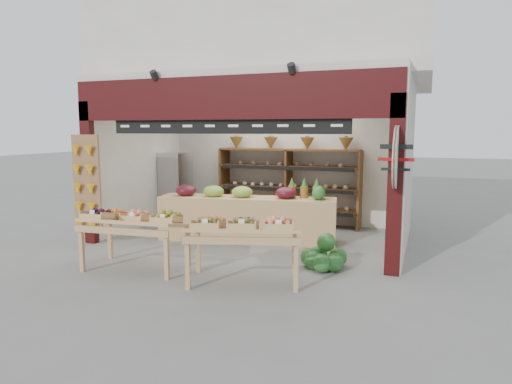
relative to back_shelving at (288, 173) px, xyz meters
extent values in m
plane|color=slate|center=(-0.25, -1.94, -1.18)|extent=(60.00, 60.00, 0.00)
cube|color=silver|center=(-0.25, 0.35, 0.32)|extent=(5.76, 0.18, 3.00)
cube|color=silver|center=(-3.04, -1.34, 0.32)|extent=(0.18, 3.38, 3.00)
cube|color=silver|center=(2.54, -1.34, 0.32)|extent=(0.18, 3.38, 3.00)
cube|color=silver|center=(-0.25, -1.34, 1.88)|extent=(5.76, 3.38, 0.12)
cube|color=silver|center=(-0.25, -0.24, 3.02)|extent=(6.36, 4.60, 2.40)
cube|color=#320809|center=(-0.25, -2.99, 1.47)|extent=(5.70, 0.14, 0.70)
cube|color=#320809|center=(-3.00, -2.99, 0.15)|extent=(0.22, 0.14, 2.65)
cube|color=#320809|center=(2.50, -2.99, 0.15)|extent=(0.22, 0.14, 2.65)
cube|color=black|center=(-0.25, -2.96, 1.02)|extent=(4.20, 0.05, 0.26)
cylinder|color=white|center=(-0.15, -2.89, 1.27)|extent=(0.34, 0.05, 0.34)
cube|color=olive|center=(-2.98, -3.08, -0.03)|extent=(0.60, 0.04, 1.80)
cylinder|color=silver|center=(2.50, -3.08, 0.57)|extent=(0.04, 0.90, 0.90)
cylinder|color=maroon|center=(2.50, -3.10, 0.57)|extent=(0.01, 0.92, 0.92)
cube|color=brown|center=(-1.59, 0.00, -0.33)|extent=(0.05, 0.53, 1.70)
cube|color=brown|center=(0.00, 0.00, -0.33)|extent=(0.05, 0.53, 1.70)
cube|color=brown|center=(1.59, 0.00, -0.33)|extent=(0.05, 0.53, 1.70)
cube|color=brown|center=(0.00, 0.00, -0.81)|extent=(3.18, 0.53, 0.04)
cube|color=brown|center=(0.00, 0.00, -0.33)|extent=(3.18, 0.53, 0.04)
cube|color=brown|center=(0.00, 0.00, 0.15)|extent=(3.18, 0.53, 0.04)
cube|color=brown|center=(0.00, 0.00, 0.52)|extent=(3.18, 0.53, 0.04)
cone|color=brown|center=(-1.27, 0.00, 0.66)|extent=(0.32, 0.32, 0.28)
cone|color=brown|center=(-0.42, 0.00, 0.66)|extent=(0.32, 0.32, 0.28)
cone|color=brown|center=(0.42, 0.00, 0.66)|extent=(0.32, 0.32, 0.28)
cone|color=brown|center=(1.27, 0.00, 0.66)|extent=(0.32, 0.32, 0.28)
cube|color=#B8BBC0|center=(-2.65, -0.50, -0.37)|extent=(0.66, 0.66, 1.61)
cube|color=beige|center=(-2.14, -1.60, -1.01)|extent=(0.41, 0.33, 0.34)
cube|color=beige|center=(-2.09, -1.60, -0.70)|extent=(0.38, 0.31, 0.28)
cube|color=#155119|center=(-1.60, -1.75, -1.04)|extent=(0.39, 0.31, 0.28)
cube|color=beige|center=(-1.57, -1.35, -1.05)|extent=(0.36, 0.29, 0.26)
cube|color=tan|center=(-0.30, -1.78, -0.75)|extent=(3.46, 1.24, 0.85)
ellipsoid|color=#59141E|center=(-1.51, -1.99, -0.23)|extent=(0.42, 0.38, 0.23)
ellipsoid|color=#8CB23F|center=(-0.95, -1.89, -0.23)|extent=(0.42, 0.38, 0.23)
ellipsoid|color=#8CB23F|center=(-0.39, -1.80, -0.23)|extent=(0.42, 0.38, 0.23)
ellipsoid|color=#59141E|center=(0.45, -1.65, -0.23)|extent=(0.42, 0.38, 0.23)
cylinder|color=olive|center=(0.51, -1.49, -0.22)|extent=(0.15, 0.15, 0.22)
cylinder|color=olive|center=(0.75, -1.45, -0.22)|extent=(0.15, 0.15, 0.22)
cylinder|color=olive|center=(0.98, -1.41, -0.22)|extent=(0.15, 0.15, 0.22)
cube|color=tan|center=(-1.23, -4.06, -0.46)|extent=(1.60, 0.98, 0.23)
cube|color=tan|center=(-1.90, -4.49, -0.87)|extent=(0.06, 0.06, 0.62)
cube|color=tan|center=(-0.50, -4.36, -0.87)|extent=(0.06, 0.06, 0.62)
cube|color=tan|center=(-1.97, -3.75, -0.87)|extent=(0.06, 0.06, 0.62)
cube|color=tan|center=(-0.56, -3.63, -0.87)|extent=(0.06, 0.06, 0.62)
cube|color=tan|center=(0.56, -4.04, -0.44)|extent=(1.75, 1.30, 0.23)
cube|color=tan|center=(-0.02, -4.62, -0.86)|extent=(0.08, 0.08, 0.63)
cube|color=tan|center=(1.36, -4.19, -0.86)|extent=(0.08, 0.08, 0.63)
cube|color=tan|center=(-0.24, -3.89, -0.86)|extent=(0.08, 0.08, 0.63)
cube|color=tan|center=(1.14, -3.46, -0.86)|extent=(0.08, 0.08, 0.63)
sphere|color=#1A4818|center=(1.36, -3.15, -1.03)|extent=(0.29, 0.29, 0.29)
sphere|color=#1A4818|center=(1.67, -3.15, -1.03)|extent=(0.29, 0.29, 0.29)
sphere|color=#1A4818|center=(1.36, -2.84, -1.03)|extent=(0.29, 0.29, 0.29)
sphere|color=#1A4818|center=(1.67, -2.84, -1.03)|extent=(0.29, 0.29, 0.29)
sphere|color=#1A4818|center=(1.51, -2.99, -0.77)|extent=(0.29, 0.29, 0.29)
sphere|color=#1A4818|center=(1.51, -3.25, -1.03)|extent=(0.29, 0.29, 0.29)
sphere|color=#1A4818|center=(1.25, -2.99, -1.03)|extent=(0.29, 0.29, 0.29)
camera|label=1|loc=(2.93, -9.82, 0.96)|focal=32.00mm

